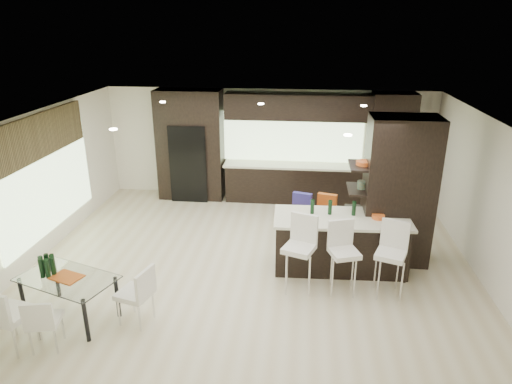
# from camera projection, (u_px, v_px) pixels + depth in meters

# --- Properties ---
(ground) EXTENTS (8.00, 8.00, 0.00)m
(ground) POSITION_uv_depth(u_px,v_px,m) (253.00, 260.00, 8.56)
(ground) COLOR beige
(ground) RESTS_ON ground
(back_wall) EXTENTS (8.00, 0.02, 2.70)m
(back_wall) POSITION_uv_depth(u_px,v_px,m) (268.00, 144.00, 11.34)
(back_wall) COLOR white
(back_wall) RESTS_ON ground
(left_wall) EXTENTS (0.02, 7.00, 2.70)m
(left_wall) POSITION_uv_depth(u_px,v_px,m) (39.00, 185.00, 8.49)
(left_wall) COLOR white
(left_wall) RESTS_ON ground
(right_wall) EXTENTS (0.02, 7.00, 2.70)m
(right_wall) POSITION_uv_depth(u_px,v_px,m) (488.00, 202.00, 7.68)
(right_wall) COLOR white
(right_wall) RESTS_ON ground
(ceiling) EXTENTS (8.00, 7.00, 0.02)m
(ceiling) POSITION_uv_depth(u_px,v_px,m) (252.00, 118.00, 7.61)
(ceiling) COLOR white
(ceiling) RESTS_ON ground
(window_left) EXTENTS (0.04, 3.20, 1.90)m
(window_left) POSITION_uv_depth(u_px,v_px,m) (47.00, 182.00, 8.67)
(window_left) COLOR #B2D199
(window_left) RESTS_ON left_wall
(window_back) EXTENTS (3.40, 0.04, 1.20)m
(window_back) POSITION_uv_depth(u_px,v_px,m) (293.00, 137.00, 11.18)
(window_back) COLOR #B2D199
(window_back) RESTS_ON back_wall
(stone_accent) EXTENTS (0.08, 3.00, 0.80)m
(stone_accent) POSITION_uv_depth(u_px,v_px,m) (41.00, 135.00, 8.35)
(stone_accent) COLOR brown
(stone_accent) RESTS_ON left_wall
(ceiling_spots) EXTENTS (4.00, 3.00, 0.02)m
(ceiling_spots) POSITION_uv_depth(u_px,v_px,m) (254.00, 116.00, 7.85)
(ceiling_spots) COLOR white
(ceiling_spots) RESTS_ON ceiling
(back_cabinetry) EXTENTS (6.80, 0.68, 2.70)m
(back_cabinetry) POSITION_uv_depth(u_px,v_px,m) (288.00, 148.00, 10.99)
(back_cabinetry) COLOR black
(back_cabinetry) RESTS_ON ground
(refrigerator) EXTENTS (0.90, 0.68, 1.90)m
(refrigerator) POSITION_uv_depth(u_px,v_px,m) (191.00, 161.00, 11.32)
(refrigerator) COLOR black
(refrigerator) RESTS_ON ground
(partition_column) EXTENTS (1.20, 0.80, 2.70)m
(partition_column) POSITION_uv_depth(u_px,v_px,m) (398.00, 191.00, 8.20)
(partition_column) COLOR black
(partition_column) RESTS_ON ground
(kitchen_island) EXTENTS (2.41, 1.11, 0.99)m
(kitchen_island) POSITION_uv_depth(u_px,v_px,m) (340.00, 242.00, 8.18)
(kitchen_island) COLOR black
(kitchen_island) RESTS_ON ground
(stool_left) EXTENTS (0.60, 0.60, 1.05)m
(stool_left) POSITION_uv_depth(u_px,v_px,m) (298.00, 262.00, 7.46)
(stool_left) COLOR white
(stool_left) RESTS_ON ground
(stool_mid) EXTENTS (0.55, 0.55, 0.98)m
(stool_mid) POSITION_uv_depth(u_px,v_px,m) (343.00, 265.00, 7.41)
(stool_mid) COLOR white
(stool_mid) RESTS_ON ground
(stool_right) EXTENTS (0.57, 0.57, 1.01)m
(stool_right) POSITION_uv_depth(u_px,v_px,m) (389.00, 267.00, 7.33)
(stool_right) COLOR white
(stool_right) RESTS_ON ground
(bench) EXTENTS (1.55, 0.93, 0.56)m
(bench) POSITION_uv_depth(u_px,v_px,m) (318.00, 228.00, 9.25)
(bench) COLOR black
(bench) RESTS_ON ground
(floor_vase) EXTENTS (0.50, 0.50, 1.08)m
(floor_vase) POSITION_uv_depth(u_px,v_px,m) (369.00, 224.00, 8.82)
(floor_vase) COLOR #4C5A41
(floor_vase) RESTS_ON ground
(dining_table) EXTENTS (1.59, 1.21, 0.68)m
(dining_table) POSITION_uv_depth(u_px,v_px,m) (70.00, 298.00, 6.81)
(dining_table) COLOR white
(dining_table) RESTS_ON ground
(chair_near) EXTENTS (0.48, 0.48, 0.75)m
(chair_near) POSITION_uv_depth(u_px,v_px,m) (45.00, 324.00, 6.16)
(chair_near) COLOR white
(chair_near) RESTS_ON ground
(chair_far) EXTENTS (0.58, 0.58, 0.92)m
(chair_far) POSITION_uv_depth(u_px,v_px,m) (12.00, 318.00, 6.14)
(chair_far) COLOR white
(chair_far) RESTS_ON ground
(chair_end) EXTENTS (0.56, 0.56, 0.84)m
(chair_end) POSITION_uv_depth(u_px,v_px,m) (135.00, 297.00, 6.68)
(chair_end) COLOR white
(chair_end) RESTS_ON ground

